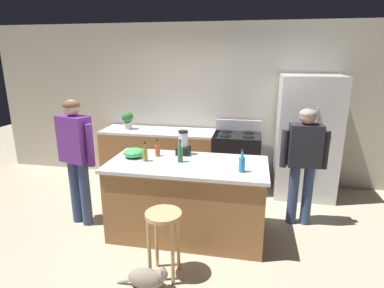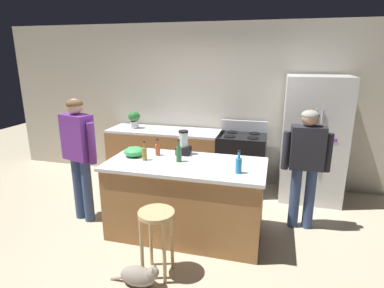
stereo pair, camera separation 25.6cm
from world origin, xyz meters
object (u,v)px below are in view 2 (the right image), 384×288
at_px(bottle_cooking_sauce, 158,149).
at_px(cat, 139,276).
at_px(bottle_soda, 239,165).
at_px(mixing_bowl, 134,152).
at_px(person_by_island_left, 79,149).
at_px(bottle_olive_oil, 179,154).
at_px(bottle_vinegar, 144,153).
at_px(kitchen_island, 186,199).
at_px(potted_plant, 134,118).
at_px(blender_appliance, 184,144).
at_px(refrigerator, 313,140).
at_px(stove_range, 241,162).
at_px(person_by_sink_right, 306,159).
at_px(bar_stool, 157,226).

bearing_deg(bottle_cooking_sauce, cat, -78.57).
distance_m(bottle_soda, mixing_bowl, 1.37).
distance_m(person_by_island_left, bottle_cooking_sauce, 1.04).
relative_size(bottle_olive_oil, bottle_vinegar, 1.17).
distance_m(kitchen_island, bottle_soda, 0.88).
distance_m(bottle_cooking_sauce, bottle_olive_oil, 0.37).
relative_size(potted_plant, blender_appliance, 0.96).
height_order(refrigerator, cat, refrigerator).
xyz_separation_m(stove_range, potted_plant, (-1.88, 0.03, 0.63)).
bearing_deg(potted_plant, kitchen_island, -48.40).
xyz_separation_m(person_by_island_left, bottle_soda, (2.09, -0.17, 0.03)).
bearing_deg(bottle_vinegar, potted_plant, 118.72).
bearing_deg(person_by_sink_right, cat, -135.12).
bearing_deg(stove_range, blender_appliance, -117.38).
xyz_separation_m(cat, bottle_vinegar, (-0.33, 1.00, 0.92)).
bearing_deg(person_by_sink_right, blender_appliance, -171.84).
relative_size(blender_appliance, bottle_soda, 1.23).
xyz_separation_m(bottle_cooking_sauce, bottle_olive_oil, (0.33, -0.16, 0.02)).
bearing_deg(person_by_sink_right, bottle_soda, -136.48).
relative_size(stove_range, cat, 2.16).
xyz_separation_m(refrigerator, potted_plant, (-2.95, 0.05, 0.17)).
xyz_separation_m(refrigerator, bottle_olive_oil, (-1.66, -1.48, 0.09)).
bearing_deg(cat, refrigerator, 55.36).
relative_size(kitchen_island, mixing_bowl, 7.21).
bearing_deg(person_by_island_left, bottle_cooking_sauce, 10.81).
bearing_deg(refrigerator, bar_stool, -125.18).
xyz_separation_m(kitchen_island, bottle_soda, (0.65, -0.18, 0.56)).
bearing_deg(blender_appliance, bar_stool, -87.21).
bearing_deg(person_by_sink_right, bottle_olive_oil, -160.92).
height_order(person_by_sink_right, bar_stool, person_by_sink_right).
bearing_deg(refrigerator, bottle_vinegar, -143.70).
bearing_deg(mixing_bowl, stove_range, 50.14).
bearing_deg(cat, potted_plant, 114.93).
height_order(kitchen_island, bottle_cooking_sauce, bottle_cooking_sauce).
distance_m(bottle_olive_oil, bottle_vinegar, 0.42).
relative_size(stove_range, bar_stool, 1.59).
relative_size(blender_appliance, mixing_bowl, 1.19).
xyz_separation_m(kitchen_island, bottle_vinegar, (-0.51, -0.03, 0.55)).
distance_m(stove_range, person_by_island_left, 2.53).
relative_size(bar_stool, bottle_vinegar, 2.99).
bearing_deg(refrigerator, bottle_cooking_sauce, -146.66).
relative_size(bar_stool, mixing_bowl, 2.68).
bearing_deg(stove_range, bar_stool, -103.62).
relative_size(person_by_sink_right, cat, 2.99).
distance_m(kitchen_island, stove_range, 1.61).
height_order(refrigerator, bar_stool, refrigerator).
bearing_deg(blender_appliance, person_by_island_left, -166.11).
xyz_separation_m(blender_appliance, mixing_bowl, (-0.58, -0.24, -0.07)).
bearing_deg(bottle_olive_oil, blender_appliance, 95.58).
xyz_separation_m(bar_stool, mixing_bowl, (-0.64, 0.90, 0.45)).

